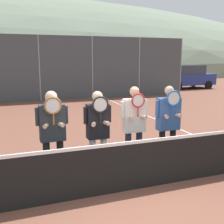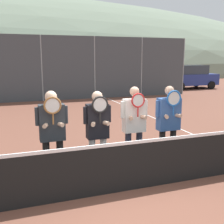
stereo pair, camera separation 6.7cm
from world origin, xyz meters
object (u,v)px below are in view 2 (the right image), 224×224
Objects in this scene: player_center_right at (134,123)px; car_center at (131,78)px; player_center_left at (98,129)px; car_left_of_center at (57,81)px; player_leftmost at (52,129)px; car_right_of_center at (189,77)px; player_rightmost at (169,121)px.

car_center is at bearing 66.98° from player_center_right.
car_left_of_center is (1.23, 13.32, -0.17)m from player_center_left.
player_center_left is 0.83m from player_center_right.
car_right_of_center reaches higher than player_leftmost.
car_center is (6.35, 13.16, -0.08)m from player_center_left.
car_left_of_center is (-0.33, 13.29, -0.20)m from player_rightmost.
player_rightmost is 0.41× the size of car_left_of_center.
player_center_right is 0.43× the size of car_right_of_center.
player_center_right is 14.15m from car_center.
car_right_of_center reaches higher than player_rightmost.
car_center is 1.16× the size of car_right_of_center.
player_rightmost is at bearing 1.24° from player_center_left.
car_right_of_center is at bearing 0.50° from car_left_of_center.
car_right_of_center reaches higher than player_center_right.
car_center is at bearing 61.15° from player_leftmost.
car_center is at bearing -1.90° from car_left_of_center.
car_left_of_center is 10.13m from car_right_of_center.
player_center_right is at bearing 9.04° from player_center_left.
player_center_left is at bearing -178.76° from player_rightmost.
car_right_of_center is at bearing 53.77° from player_rightmost.
player_rightmost is 0.43× the size of car_right_of_center.
car_left_of_center is at bearing -179.50° from car_right_of_center.
player_center_left is (0.84, -0.09, -0.04)m from player_leftmost.
player_leftmost is 0.99× the size of player_rightmost.
car_left_of_center is at bearing 81.08° from player_leftmost.
player_center_left is 13.38m from car_left_of_center.
car_center is (7.20, 13.06, -0.12)m from player_leftmost.
player_center_right is 16.96m from car_right_of_center.
car_left_of_center is at bearing 178.10° from car_center.
player_leftmost is 0.37× the size of car_center.
player_center_left is 0.98× the size of player_rightmost.
player_rightmost is 13.97m from car_center.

